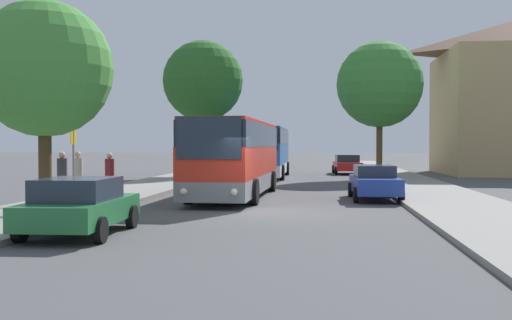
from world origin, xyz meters
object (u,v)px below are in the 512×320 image
at_px(pedestrian_waiting_near, 110,176).
at_px(tree_right_near, 380,85).
at_px(bus_front, 235,157).
at_px(parked_car_left_curb, 80,205).
at_px(bus_stop_sign, 73,155).
at_px(bus_middle, 267,151).
at_px(parked_car_right_near, 374,182).
at_px(tree_left_far, 44,69).
at_px(pedestrian_walking_back, 62,177).
at_px(pedestrian_waiting_far, 78,175).
at_px(parked_car_right_far, 347,164).
at_px(tree_left_near, 203,81).

bearing_deg(pedestrian_waiting_near, tree_right_near, 94.64).
distance_m(bus_front, parked_car_left_curb, 11.42).
xyz_separation_m(bus_stop_sign, pedestrian_waiting_near, (1.06, 0.93, -0.80)).
distance_m(bus_middle, pedestrian_waiting_near, 19.18).
height_order(bus_front, parked_car_right_near, bus_front).
distance_m(bus_middle, tree_left_far, 23.96).
bearing_deg(pedestrian_waiting_near, bus_front, 72.54).
relative_size(bus_front, tree_right_near, 1.26).
relative_size(parked_car_right_near, pedestrian_walking_back, 2.41).
xyz_separation_m(pedestrian_waiting_far, tree_left_far, (0.80, -4.45, 3.51)).
bearing_deg(parked_car_right_far, pedestrian_walking_back, 63.33).
relative_size(bus_middle, bus_stop_sign, 4.06).
xyz_separation_m(pedestrian_walking_back, tree_left_near, (1.23, 20.11, 5.59)).
xyz_separation_m(parked_car_left_curb, pedestrian_waiting_far, (-3.37, 7.94, 0.34)).
distance_m(pedestrian_waiting_near, pedestrian_waiting_far, 1.21).
xyz_separation_m(parked_car_right_far, bus_stop_sign, (-11.27, -25.13, 1.09)).
height_order(parked_car_right_near, tree_left_far, tree_left_far).
distance_m(parked_car_right_near, tree_left_near, 20.01).
xyz_separation_m(bus_front, parked_car_right_far, (5.69, 21.22, -0.96)).
bearing_deg(pedestrian_waiting_far, parked_car_right_far, 43.39).
xyz_separation_m(parked_car_right_near, bus_stop_sign, (-11.42, -3.31, 1.11)).
relative_size(tree_left_near, tree_right_near, 1.05).
relative_size(parked_car_left_curb, pedestrian_walking_back, 2.25).
bearing_deg(parked_car_left_curb, parked_car_right_near, 50.36).
bearing_deg(pedestrian_waiting_far, bus_stop_sign, -101.59).
bearing_deg(tree_left_far, pedestrian_walking_back, 104.88).
xyz_separation_m(bus_front, pedestrian_waiting_near, (-4.52, -2.98, -0.68)).
height_order(parked_car_left_curb, parked_car_right_far, parked_car_right_far).
height_order(bus_middle, pedestrian_waiting_near, bus_middle).
height_order(bus_front, bus_middle, bus_middle).
bearing_deg(tree_right_near, pedestrian_waiting_far, -126.71).
relative_size(bus_stop_sign, pedestrian_waiting_near, 1.54).
distance_m(parked_car_left_curb, parked_car_right_near, 13.33).
xyz_separation_m(parked_car_right_far, pedestrian_waiting_far, (-11.40, -24.41, 0.32)).
height_order(pedestrian_waiting_far, tree_right_near, tree_right_near).
relative_size(parked_car_right_near, parked_car_right_far, 0.95).
relative_size(pedestrian_waiting_far, tree_right_near, 0.21).
xyz_separation_m(parked_car_right_near, tree_left_near, (-10.31, 16.09, 5.94)).
xyz_separation_m(bus_stop_sign, pedestrian_waiting_far, (-0.13, 0.72, -0.77)).
bearing_deg(bus_stop_sign, tree_right_near, 54.63).
height_order(parked_car_right_far, bus_stop_sign, bus_stop_sign).
bearing_deg(tree_right_near, parked_car_left_curb, -110.97).
bearing_deg(parked_car_right_far, tree_right_near, 102.05).
bearing_deg(pedestrian_walking_back, parked_car_right_far, 140.84).
bearing_deg(tree_right_near, parked_car_right_far, 104.93).
xyz_separation_m(bus_front, parked_car_right_near, (5.84, -0.60, -0.99)).
bearing_deg(parked_car_right_far, tree_left_far, 66.97).
distance_m(tree_left_near, tree_left_far, 23.23).
height_order(parked_car_right_near, bus_stop_sign, bus_stop_sign).
xyz_separation_m(parked_car_right_near, pedestrian_waiting_far, (-11.54, -2.59, 0.34)).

